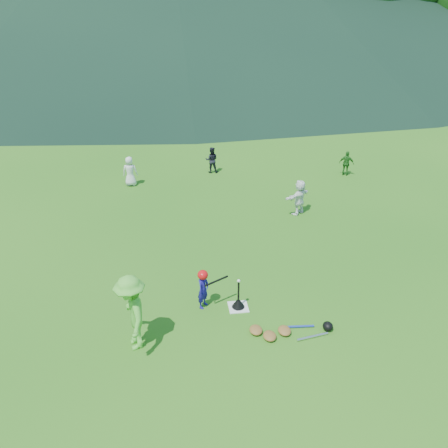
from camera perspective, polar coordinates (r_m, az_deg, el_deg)
The scene contains 13 objects.
ground at distance 10.29m, azimuth 1.87°, elevation -10.82°, with size 120.00×120.00×0.00m, color #246316.
home_plate at distance 10.28m, azimuth 1.87°, elevation -10.78°, with size 0.45×0.45×0.02m, color silver.
baseball at distance 9.85m, azimuth 1.94°, elevation -7.44°, with size 0.08×0.08×0.08m, color white.
batter_child at distance 10.05m, azimuth -2.74°, elevation -8.53°, with size 0.35×0.23×0.95m, color navy.
adult_coach at distance 8.98m, azimuth -11.93°, elevation -11.29°, with size 1.07×0.62×1.66m, color #58BC37.
fielder_a at distance 17.02m, azimuth -12.18°, elevation 6.74°, with size 0.55×0.36×1.13m, color silver.
fielder_b at distance 18.00m, azimuth -1.62°, elevation 8.36°, with size 0.52×0.40×1.07m, color black.
fielder_c at distance 18.37m, azimuth 15.71°, elevation 7.63°, with size 0.59×0.24×1.00m, color #21631D.
fielder_d at distance 14.53m, azimuth 9.80°, elevation 3.47°, with size 1.10×0.35×1.18m, color white.
batting_tee at distance 10.21m, azimuth 1.88°, elevation -10.25°, with size 0.30×0.30×0.68m.
batter_gear at distance 9.83m, azimuth -2.65°, elevation -6.72°, with size 0.71×0.33×0.31m.
equipment_pile at distance 9.64m, azimuth 7.94°, elevation -13.66°, with size 1.80×0.58×0.19m.
outfield_fence at distance 36.46m, azimuth -5.57°, elevation 18.15°, with size 70.07×0.08×1.33m.
Camera 1 is at (-1.40, -7.99, 6.33)m, focal length 35.00 mm.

